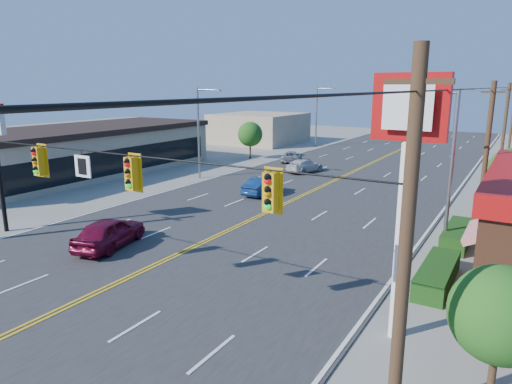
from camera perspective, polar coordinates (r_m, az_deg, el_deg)
The scene contains 20 objects.
ground at distance 19.13m, azimuth -21.80°, elevation -12.97°, with size 160.00×160.00×0.00m, color gray.
road at distance 34.20m, azimuth 5.58°, elevation -0.63°, with size 20.00×120.00×0.06m, color #2D2D30.
signal_span at distance 17.72m, azimuth -23.36°, elevation 1.54°, with size 24.32×0.34×9.00m.
kfc_pylon at distance 14.58m, azimuth 18.34°, elevation 4.30°, with size 2.20×0.36×8.50m.
strip_mall at distance 46.11m, azimuth -21.17°, elevation 4.92°, with size 10.40×26.40×4.40m.
streetlight_se at distance 24.58m, azimuth 22.84°, elevation 3.67°, with size 2.55×0.25×8.00m.
streetlight_ne at distance 48.34m, azimuth 27.08°, elevation 7.42°, with size 2.55×0.25×8.00m.
streetlight_sw at distance 40.77m, azimuth -7.00°, elevation 7.94°, with size 2.55×0.25×8.00m.
streetlight_nw at distance 63.30m, azimuth 7.74°, elevation 9.72°, with size 2.55×0.25×8.00m.
utility_pole_near at distance 28.43m, azimuth 26.77°, elevation 3.79°, with size 0.28×0.28×8.40m, color #47301E.
utility_pole_mid at distance 46.30m, azimuth 28.58°, elevation 6.67°, with size 0.28×0.28×8.40m, color #47301E.
utility_pole_far at distance 64.24m, azimuth 29.39°, elevation 7.95°, with size 0.28×0.28×8.40m, color #47301E.
tree_kfc_rear at distance 32.51m, azimuth 29.39°, elevation 2.25°, with size 2.94×2.94×4.41m.
tree_kfc_front at distance 13.33m, azimuth 28.19°, elevation -13.38°, with size 2.52×2.52×3.78m.
tree_west at distance 52.02m, azimuth -0.74°, elevation 7.23°, with size 2.80×2.80×4.20m.
bld_west_far at distance 67.62m, azimuth 0.43°, elevation 8.00°, with size 11.00×12.00×4.20m, color tan.
car_magenta at distance 24.54m, azimuth -17.84°, elevation -4.94°, with size 1.82×4.53×1.54m, color maroon.
car_blue at distance 34.64m, azimuth 0.85°, elevation 0.69°, with size 1.41×4.04×1.33m, color navy.
car_white at distance 43.97m, azimuth 6.10°, elevation 3.22°, with size 1.74×4.29×1.25m, color silver.
car_silver at distance 50.00m, azimuth 4.47°, elevation 4.39°, with size 1.90×4.13×1.15m, color #A9AAAF.
Camera 1 is at (14.09, -10.10, 8.11)m, focal length 32.00 mm.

